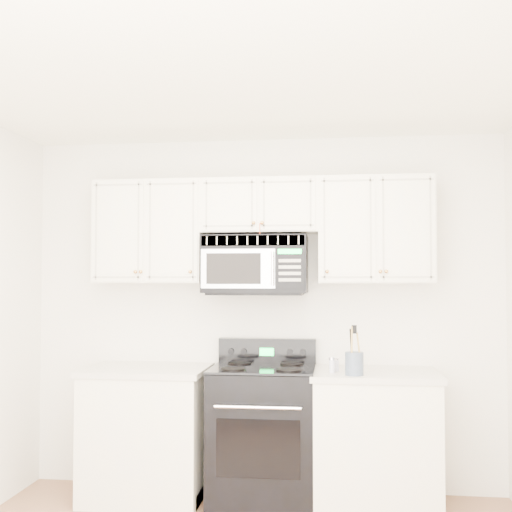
# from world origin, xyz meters

# --- Properties ---
(room) EXTENTS (3.51, 3.51, 2.61)m
(room) POSITION_xyz_m (0.00, 0.00, 1.30)
(room) COLOR brown
(room) RESTS_ON ground
(base_cabinet_left) EXTENTS (0.86, 0.65, 0.92)m
(base_cabinet_left) POSITION_xyz_m (-0.80, 1.44, 0.43)
(base_cabinet_left) COLOR silver
(base_cabinet_left) RESTS_ON ground
(base_cabinet_right) EXTENTS (0.86, 0.65, 0.92)m
(base_cabinet_right) POSITION_xyz_m (0.80, 1.44, 0.43)
(base_cabinet_right) COLOR silver
(base_cabinet_right) RESTS_ON ground
(range) EXTENTS (0.72, 0.66, 1.11)m
(range) POSITION_xyz_m (0.03, 1.45, 0.48)
(range) COLOR black
(range) RESTS_ON ground
(upper_cabinets) EXTENTS (2.44, 0.37, 0.75)m
(upper_cabinets) POSITION_xyz_m (0.00, 1.58, 1.93)
(upper_cabinets) COLOR silver
(upper_cabinets) RESTS_ON ground
(microwave) EXTENTS (0.74, 0.42, 0.41)m
(microwave) POSITION_xyz_m (-0.04, 1.56, 1.66)
(microwave) COLOR black
(microwave) RESTS_ON ground
(utensil_crock) EXTENTS (0.12, 0.12, 0.32)m
(utensil_crock) POSITION_xyz_m (0.66, 1.23, 1.00)
(utensil_crock) COLOR #495673
(utensil_crock) RESTS_ON base_cabinet_right
(shaker_salt) EXTENTS (0.04, 0.04, 0.10)m
(shaker_salt) POSITION_xyz_m (0.51, 1.32, 0.97)
(shaker_salt) COLOR silver
(shaker_salt) RESTS_ON base_cabinet_right
(shaker_pepper) EXTENTS (0.04, 0.04, 0.09)m
(shaker_pepper) POSITION_xyz_m (0.54, 1.40, 0.96)
(shaker_pepper) COLOR silver
(shaker_pepper) RESTS_ON base_cabinet_right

